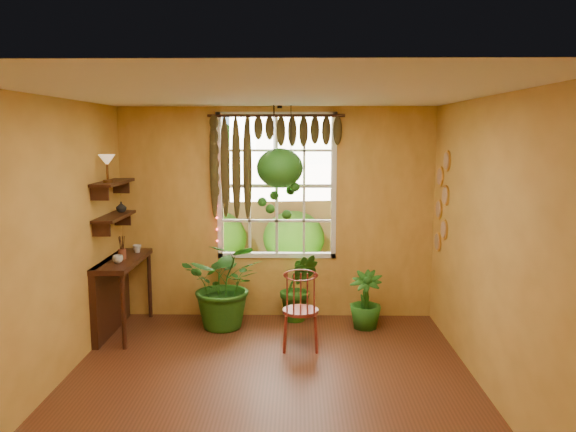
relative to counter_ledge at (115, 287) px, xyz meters
name	(u,v)px	position (x,y,z in m)	size (l,w,h in m)	color
floor	(268,394)	(1.91, -1.60, -0.55)	(4.50, 4.50, 0.00)	#5A2B19
ceiling	(266,93)	(1.91, -1.60, 2.15)	(4.50, 4.50, 0.00)	white
wall_back	(277,213)	(1.91, 0.65, 0.80)	(4.00, 4.00, 0.00)	gold
wall_left	(42,249)	(-0.09, -1.60, 0.80)	(4.50, 4.50, 0.00)	gold
wall_right	(495,250)	(3.91, -1.60, 0.80)	(4.50, 4.50, 0.00)	gold
window	(277,186)	(1.91, 0.68, 1.15)	(1.52, 0.10, 1.86)	white
valance_vine	(269,140)	(1.82, 0.56, 1.73)	(1.70, 0.12, 1.10)	#381B0F
string_lights	(216,183)	(1.15, 0.59, 1.20)	(0.03, 0.03, 1.54)	#FF2633
wall_plates	(442,203)	(3.89, 0.19, 1.00)	(0.04, 0.32, 1.10)	beige
counter_ledge	(115,287)	(0.00, 0.00, 0.00)	(0.40, 1.20, 0.90)	#381B0F
shelf_lower	(114,217)	(0.03, 0.00, 0.85)	(0.25, 0.90, 0.04)	#381B0F
shelf_upper	(113,183)	(0.03, 0.00, 1.25)	(0.25, 0.90, 0.04)	#381B0F
backyard	(296,185)	(2.15, 5.27, 0.73)	(14.00, 10.00, 12.00)	#23621C
windsor_chair	(301,321)	(2.21, -0.49, -0.24)	(0.40, 0.43, 1.07)	maroon
potted_plant_left	(226,284)	(1.31, 0.17, 0.00)	(0.98, 0.85, 1.09)	#1A5316
potted_plant_mid	(299,287)	(2.19, 0.44, -0.12)	(0.48, 0.39, 0.87)	#1A5316
potted_plant_right	(365,300)	(3.01, 0.18, -0.20)	(0.40, 0.40, 0.71)	#1A5316
hanging_basket	(280,173)	(1.96, 0.45, 1.33)	(0.57, 0.57, 1.39)	black
cup_a	(118,259)	(0.13, -0.23, 0.39)	(0.12, 0.12, 0.09)	silver
cup_b	(137,249)	(0.19, 0.33, 0.40)	(0.10, 0.10, 0.10)	beige
brush_jar	(122,248)	(0.11, -0.01, 0.48)	(0.09, 0.09, 0.34)	brown
shelf_vase	(121,207)	(0.04, 0.25, 0.93)	(0.12, 0.12, 0.13)	#B2AD99
tiffany_lamp	(107,162)	(0.05, -0.21, 1.50)	(0.19, 0.19, 0.31)	#573618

